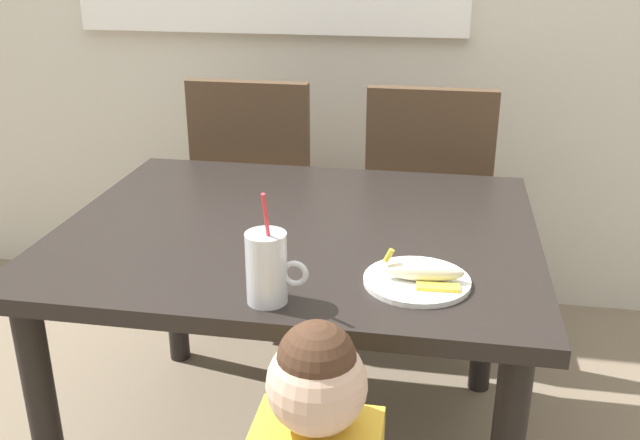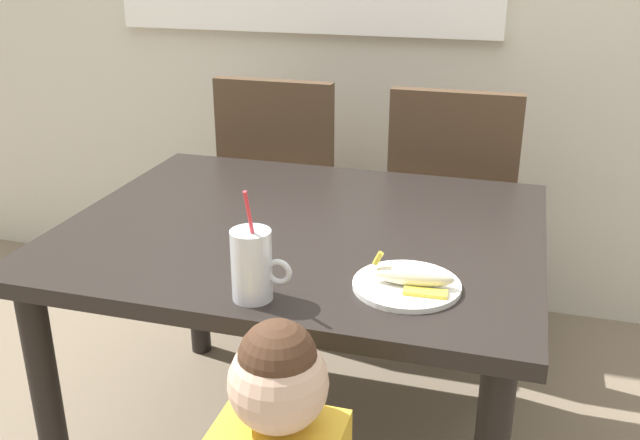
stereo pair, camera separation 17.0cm
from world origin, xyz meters
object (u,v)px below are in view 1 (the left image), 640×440
(dining_table, at_px, (298,260))
(peeled_banana, at_px, (425,272))
(milk_cup, at_px, (267,272))
(dining_chair_left, at_px, (259,189))
(dining_chair_right, at_px, (427,200))
(snack_plate, at_px, (417,281))

(dining_table, height_order, peeled_banana, peeled_banana)
(dining_table, height_order, milk_cup, milk_cup)
(dining_chair_left, height_order, dining_chair_right, same)
(dining_chair_left, relative_size, dining_chair_right, 1.00)
(dining_table, relative_size, dining_chair_right, 1.26)
(dining_chair_left, bearing_deg, peeled_banana, 121.70)
(dining_chair_left, xyz_separation_m, peeled_banana, (0.64, -1.03, 0.21))
(dining_chair_left, xyz_separation_m, dining_chair_right, (0.62, -0.01, 0.00))
(dining_table, bearing_deg, snack_plate, -40.87)
(dining_chair_right, xyz_separation_m, peeled_banana, (0.02, -1.02, 0.21))
(milk_cup, height_order, snack_plate, milk_cup)
(dining_table, relative_size, peeled_banana, 7.01)
(peeled_banana, bearing_deg, dining_table, 139.80)
(dining_chair_left, height_order, peeled_banana, dining_chair_left)
(dining_chair_left, distance_m, peeled_banana, 1.23)
(milk_cup, bearing_deg, dining_chair_right, 75.68)
(dining_table, distance_m, dining_chair_left, 0.81)
(dining_chair_left, relative_size, snack_plate, 4.17)
(dining_table, bearing_deg, dining_chair_left, 111.97)
(dining_table, relative_size, milk_cup, 4.88)
(dining_table, distance_m, dining_chair_right, 0.80)
(snack_plate, relative_size, peeled_banana, 1.33)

